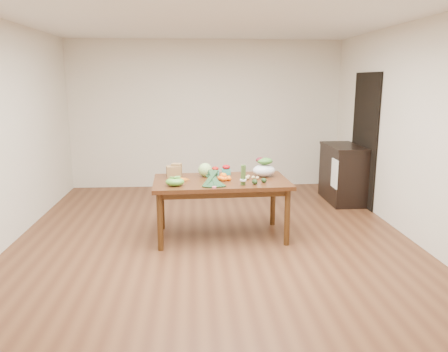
{
  "coord_description": "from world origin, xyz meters",
  "views": [
    {
      "loc": [
        -0.23,
        -5.14,
        1.98
      ],
      "look_at": [
        0.13,
        0.0,
        0.85
      ],
      "focal_mm": 35.0,
      "sensor_mm": 36.0,
      "label": 1
    }
  ],
  "objects": [
    {
      "name": "avocado_a",
      "position": [
        0.49,
        -0.06,
        0.78
      ],
      "size": [
        0.09,
        0.11,
        0.06
      ],
      "primitive_type": "ellipsoid",
      "rotation": [
        0.0,
        0.0,
        0.3
      ],
      "color": "black",
      "rests_on": "dining_table"
    },
    {
      "name": "snap_pea_bag",
      "position": [
        -0.46,
        -0.07,
        0.8
      ],
      "size": [
        0.22,
        0.17,
        0.1
      ],
      "primitive_type": "ellipsoid",
      "color": "#64A237",
      "rests_on": "dining_table"
    },
    {
      "name": "potato_a",
      "position": [
        0.41,
        0.25,
        0.77
      ],
      "size": [
        0.05,
        0.04,
        0.04
      ],
      "primitive_type": "ellipsoid",
      "color": "#D4C97A",
      "rests_on": "dining_table"
    },
    {
      "name": "potato_c",
      "position": [
        0.52,
        0.24,
        0.77
      ],
      "size": [
        0.05,
        0.04,
        0.04
      ],
      "primitive_type": "ellipsoid",
      "color": "tan",
      "rests_on": "dining_table"
    },
    {
      "name": "strawberry_basket_a",
      "position": [
        0.05,
        0.51,
        0.79
      ],
      "size": [
        0.1,
        0.1,
        0.09
      ],
      "primitive_type": null,
      "rotation": [
        0.0,
        0.0,
        0.04
      ],
      "color": "#B0170B",
      "rests_on": "dining_table"
    },
    {
      "name": "dining_table",
      "position": [
        0.1,
        0.21,
        0.38
      ],
      "size": [
        1.73,
        1.01,
        0.75
      ],
      "primitive_type": "cube",
      "rotation": [
        0.0,
        0.0,
        0.04
      ],
      "color": "#442310",
      "rests_on": "floor"
    },
    {
      "name": "paper_bag",
      "position": [
        -0.5,
        0.44,
        0.84
      ],
      "size": [
        0.25,
        0.21,
        0.17
      ],
      "primitive_type": null,
      "rotation": [
        0.0,
        0.0,
        0.04
      ],
      "color": "olive",
      "rests_on": "dining_table"
    },
    {
      "name": "room_walls",
      "position": [
        0.0,
        0.0,
        1.35
      ],
      "size": [
        5.02,
        6.02,
        2.7
      ],
      "color": "silver",
      "rests_on": "floor"
    },
    {
      "name": "potato_b",
      "position": [
        0.43,
        0.2,
        0.77
      ],
      "size": [
        0.06,
        0.05,
        0.05
      ],
      "primitive_type": "ellipsoid",
      "color": "tan",
      "rests_on": "dining_table"
    },
    {
      "name": "cabinet",
      "position": [
        2.22,
        1.77,
        0.47
      ],
      "size": [
        0.52,
        1.02,
        0.94
      ],
      "primitive_type": "cube",
      "color": "black",
      "rests_on": "floor"
    },
    {
      "name": "orange_b",
      "position": [
        0.13,
        0.31,
        0.78
      ],
      "size": [
        0.07,
        0.07,
        0.07
      ],
      "primitive_type": "sphere",
      "color": "orange",
      "rests_on": "dining_table"
    },
    {
      "name": "mandarin_cluster",
      "position": [
        0.14,
        0.18,
        0.79
      ],
      "size": [
        0.19,
        0.19,
        0.09
      ],
      "primitive_type": null,
      "rotation": [
        0.0,
        0.0,
        0.04
      ],
      "color": "orange",
      "rests_on": "dining_table"
    },
    {
      "name": "salad_bag",
      "position": [
        0.67,
        0.37,
        0.86
      ],
      "size": [
        0.3,
        0.23,
        0.22
      ],
      "primitive_type": null,
      "rotation": [
        0.0,
        0.0,
        0.04
      ],
      "color": "silver",
      "rests_on": "dining_table"
    },
    {
      "name": "carrots",
      "position": [
        -0.39,
        0.22,
        0.76
      ],
      "size": [
        0.23,
        0.2,
        0.03
      ],
      "primitive_type": null,
      "rotation": [
        0.0,
        0.0,
        0.04
      ],
      "color": "orange",
      "rests_on": "dining_table"
    },
    {
      "name": "asparagus_bundle",
      "position": [
        0.35,
        -0.09,
        0.88
      ],
      "size": [
        0.08,
        0.12,
        0.26
      ],
      "primitive_type": null,
      "rotation": [
        0.15,
        0.0,
        0.04
      ],
      "color": "#5B883E",
      "rests_on": "dining_table"
    },
    {
      "name": "kale_bunch",
      "position": [
        -0.01,
        -0.11,
        0.83
      ],
      "size": [
        0.34,
        0.41,
        0.16
      ],
      "primitive_type": null,
      "rotation": [
        0.0,
        0.0,
        0.04
      ],
      "color": "black",
      "rests_on": "dining_table"
    },
    {
      "name": "dish_towel",
      "position": [
        1.96,
        1.4,
        0.55
      ],
      "size": [
        0.02,
        0.28,
        0.45
      ],
      "primitive_type": "cube",
      "color": "white",
      "rests_on": "cabinet"
    },
    {
      "name": "orange_a",
      "position": [
        0.01,
        0.36,
        0.79
      ],
      "size": [
        0.08,
        0.08,
        0.08
      ],
      "primitive_type": "sphere",
      "color": "#FF5C0F",
      "rests_on": "dining_table"
    },
    {
      "name": "strawberry_basket_b",
      "position": [
        0.19,
        0.55,
        0.8
      ],
      "size": [
        0.11,
        0.11,
        0.1
      ],
      "primitive_type": null,
      "rotation": [
        0.0,
        0.0,
        0.04
      ],
      "color": "red",
      "rests_on": "dining_table"
    },
    {
      "name": "orange_c",
      "position": [
        0.15,
        0.29,
        0.79
      ],
      "size": [
        0.07,
        0.07,
        0.07
      ],
      "primitive_type": "sphere",
      "color": "orange",
      "rests_on": "dining_table"
    },
    {
      "name": "potato_e",
      "position": [
        0.57,
        0.21,
        0.77
      ],
      "size": [
        0.04,
        0.04,
        0.04
      ],
      "primitive_type": "ellipsoid",
      "color": "#D6BC7B",
      "rests_on": "dining_table"
    },
    {
      "name": "floor",
      "position": [
        0.0,
        0.0,
        0.0
      ],
      "size": [
        6.0,
        6.0,
        0.0
      ],
      "primitive_type": "plane",
      "color": "brown",
      "rests_on": "ground"
    },
    {
      "name": "cabbage",
      "position": [
        -0.09,
        0.42,
        0.84
      ],
      "size": [
        0.18,
        0.18,
        0.18
      ],
      "primitive_type": "sphere",
      "color": "#9CD37A",
      "rests_on": "dining_table"
    },
    {
      "name": "ceiling",
      "position": [
        0.0,
        0.0,
        2.7
      ],
      "size": [
        5.0,
        6.0,
        0.02
      ],
      "primitive_type": "cube",
      "color": "white",
      "rests_on": "room_walls"
    },
    {
      "name": "avocado_b",
      "position": [
        0.62,
        0.02,
        0.78
      ],
      "size": [
        0.08,
        0.1,
        0.06
      ],
      "primitive_type": "ellipsoid",
      "rotation": [
        0.0,
        0.0,
        0.3
      ],
      "color": "black",
      "rests_on": "dining_table"
    },
    {
      "name": "doorway_dark",
      "position": [
        2.48,
        1.6,
        1.05
      ],
      "size": [
        0.02,
        1.0,
        2.1
      ],
      "primitive_type": "cube",
      "color": "black",
      "rests_on": "floor"
    },
    {
      "name": "potato_d",
      "position": [
        0.46,
        0.29,
        0.77
      ],
      "size": [
        0.05,
        0.04,
        0.04
      ],
      "primitive_type": "ellipsoid",
      "color": "tan",
      "rests_on": "dining_table"
    }
  ]
}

